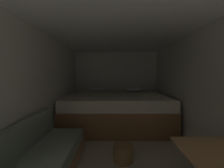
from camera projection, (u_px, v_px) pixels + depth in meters
The scene contains 7 objects.
ground_plane at pixel (119, 155), 2.29m from camera, with size 6.65×6.65×0.00m, color #B2A893.
wall_back at pixel (116, 83), 4.56m from camera, with size 2.79×0.05×2.12m, color silver.
wall_left at pixel (36, 93), 2.23m from camera, with size 0.05×4.65×2.12m, color silver.
wall_right at pixel (203, 93), 2.21m from camera, with size 0.05×4.65×2.12m, color silver.
ceiling_slab at pixel (119, 25), 2.15m from camera, with size 2.79×4.65×0.05m, color white.
bed at pixel (117, 110), 3.65m from camera, with size 2.57×1.80×0.97m.
wicker_basket at pixel (123, 153), 2.12m from camera, with size 0.31×0.31×0.25m.
Camera 1 is at (-0.10, -0.67, 1.35)m, focal length 21.70 mm.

